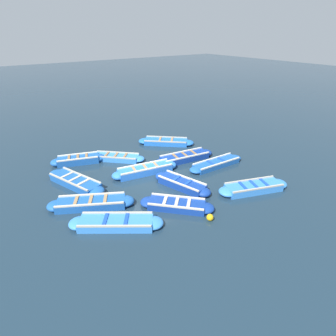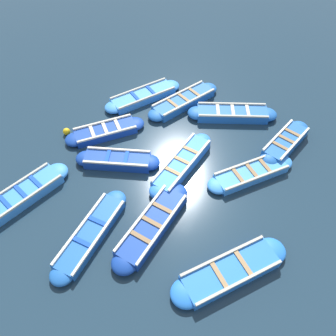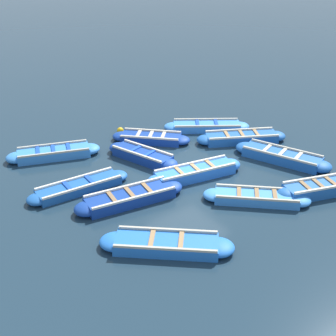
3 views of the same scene
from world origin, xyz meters
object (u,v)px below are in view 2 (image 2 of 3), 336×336
Objects in this scene: boat_centre at (182,164)px; buoy_orange_near at (67,131)px; boat_broadside at (230,271)px; boat_bow_out at (23,195)px; boat_end_of_row at (184,101)px; boat_stern_in at (105,131)px; boat_far_corner at (91,234)px; boat_alongside at (143,96)px; boat_outer_right at (118,160)px; boat_outer_left at (232,114)px; boat_mid_row at (285,143)px; boat_tucked at (152,225)px; boat_drifting at (251,173)px.

boat_centre reaches higher than buoy_orange_near.
boat_broadside is 7.39m from boat_bow_out.
boat_end_of_row is 1.08× the size of boat_broadside.
boat_stern_in is 4.74m from boat_far_corner.
boat_end_of_row is at bearing 10.23° from boat_alongside.
boat_outer_right is 1.77m from boat_stern_in.
boat_centre is at bearing 1.13° from buoy_orange_near.
boat_far_corner is at bearing -47.57° from buoy_orange_near.
boat_centre is 1.02× the size of boat_bow_out.
boat_bow_out is at bearing -102.56° from boat_alongside.
boat_end_of_row is 0.96× the size of boat_outer_left.
boat_outer_right is at bearing -78.56° from boat_alongside.
boat_outer_right is at bearing -149.65° from boat_mid_row.
boat_tucked is at bearing -121.74° from boat_mid_row.
boat_stern_in reaches higher than boat_drifting.
boat_end_of_row is 3.79m from boat_centre.
boat_far_corner is at bearing -92.84° from boat_end_of_row.
boat_tucked is at bearing -78.36° from boat_end_of_row.
buoy_orange_near is (-1.92, -3.34, -0.01)m from boat_alongside.
boat_tucked reaches higher than boat_stern_in.
boat_centre is 1.02× the size of boat_far_corner.
boat_mid_row reaches higher than boat_end_of_row.
boat_tucked is 1.96m from boat_far_corner.
boat_drifting is 3.93m from boat_broadside.
boat_tucked is (3.17, -6.05, 0.02)m from boat_alongside.
boat_broadside is 0.93× the size of boat_bow_out.
boat_end_of_row is at bearing 44.22° from buoy_orange_near.
boat_outer_right reaches higher than boat_drifting.
boat_alongside is 12.22× the size of buoy_orange_near.
boat_broadside is at bearing -22.50° from buoy_orange_near.
boat_stern_in is 7.42m from boat_broadside.
boat_bow_out is (-4.65, -0.61, -0.01)m from boat_tucked.
boat_stern_in is 0.79× the size of boat_far_corner.
buoy_orange_near is (-2.72, 0.65, -0.04)m from boat_outer_right.
boat_centre is 0.98× the size of boat_tucked.
boat_broadside is 8.47m from buoy_orange_near.
boat_outer_left is (2.25, -0.02, 0.01)m from boat_end_of_row.
boat_drifting is 0.83× the size of boat_far_corner.
boat_alongside is at bearing 101.89° from boat_far_corner.
boat_alongside is 7.22m from boat_far_corner.
boat_centre is 4.16m from boat_far_corner.
boat_alongside is 6.55m from boat_mid_row.
boat_broadside is at bearing -59.60° from boat_end_of_row.
boat_outer_left is (2.61, 7.37, 0.04)m from boat_far_corner.
boat_outer_right is 3.52m from boat_bow_out.
boat_outer_left is at bearing -0.55° from boat_end_of_row.
boat_end_of_row reaches higher than boat_stern_in.
buoy_orange_near is (-3.77, -3.67, -0.04)m from boat_end_of_row.
boat_outer_right is at bearing -103.62° from boat_end_of_row.
boat_broadside reaches higher than boat_alongside.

